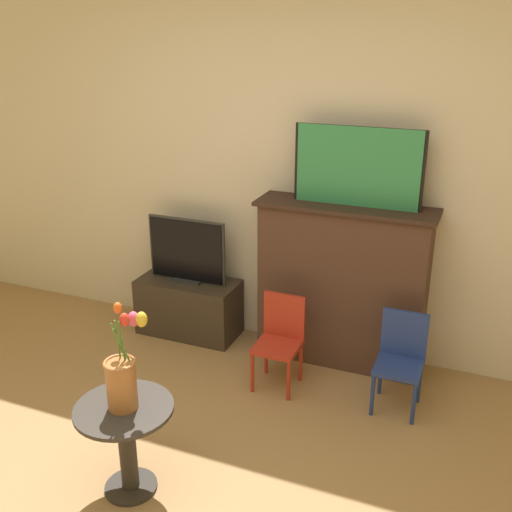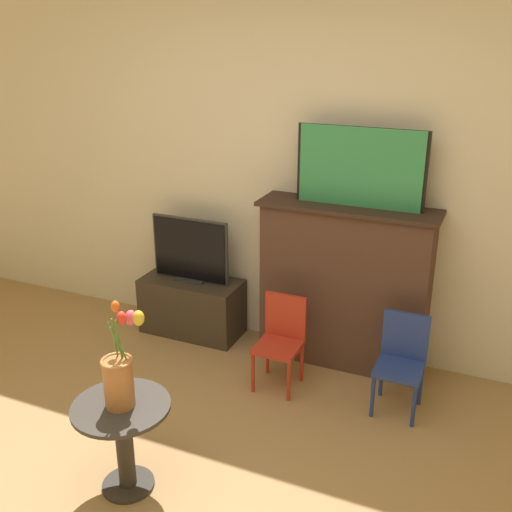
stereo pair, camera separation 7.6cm
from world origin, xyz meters
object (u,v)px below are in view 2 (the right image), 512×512
object	(u,v)px
painting	(360,167)
chair_blue	(401,358)
tv_monitor	(190,251)
chair_red	(281,337)
vase_tulips	(120,374)

from	to	relation	value
painting	chair_blue	distance (m)	1.19
tv_monitor	chair_blue	bearing A→B (deg)	-12.05
tv_monitor	chair_blue	size ratio (longest dim) A/B	1.00
painting	chair_red	xyz separation A→B (m)	(-0.34, -0.44, -1.04)
vase_tulips	painting	bearing A→B (deg)	66.83
chair_blue	vase_tulips	xyz separation A→B (m)	(-1.12, -1.24, 0.32)
painting	chair_blue	xyz separation A→B (m)	(0.42, -0.40, -1.04)
chair_red	vase_tulips	bearing A→B (deg)	-106.92
painting	vase_tulips	world-z (taller)	painting
vase_tulips	tv_monitor	bearing A→B (deg)	107.87
painting	tv_monitor	size ratio (longest dim) A/B	1.35
chair_red	vase_tulips	world-z (taller)	vase_tulips
painting	vase_tulips	distance (m)	1.92
chair_red	painting	bearing A→B (deg)	52.72
chair_red	chair_blue	distance (m)	0.76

